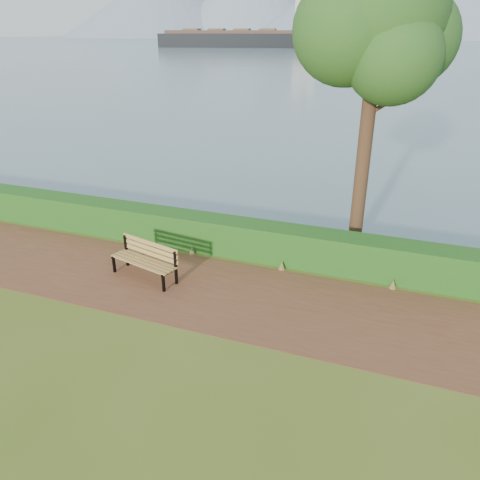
% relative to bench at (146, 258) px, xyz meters
% --- Properties ---
extents(ground, '(140.00, 140.00, 0.00)m').
position_rel_bench_xyz_m(ground, '(1.62, -0.43, -0.56)').
color(ground, '#4C5E1B').
rests_on(ground, ground).
extents(path, '(40.00, 3.40, 0.01)m').
position_rel_bench_xyz_m(path, '(1.62, -0.13, -0.55)').
color(path, brown).
rests_on(path, ground).
extents(hedge, '(32.00, 0.85, 1.00)m').
position_rel_bench_xyz_m(hedge, '(1.62, 2.17, -0.06)').
color(hedge, '#123F12').
rests_on(hedge, ground).
extents(water, '(700.00, 510.00, 0.00)m').
position_rel_bench_xyz_m(water, '(1.62, 259.57, -0.55)').
color(water, slate).
rests_on(water, ground).
extents(bench, '(2.00, 1.01, 0.96)m').
position_rel_bench_xyz_m(bench, '(0.00, 0.00, 0.00)').
color(bench, black).
rests_on(bench, ground).
extents(tree, '(3.99, 3.56, 8.26)m').
position_rel_bench_xyz_m(tree, '(4.85, 3.66, 5.59)').
color(tree, '#3B2518').
rests_on(tree, ground).
extents(cargo_ship, '(66.28, 22.86, 19.89)m').
position_rel_bench_xyz_m(cargo_ship, '(-53.79, 165.99, 2.41)').
color(cargo_ship, black).
rests_on(cargo_ship, ground).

